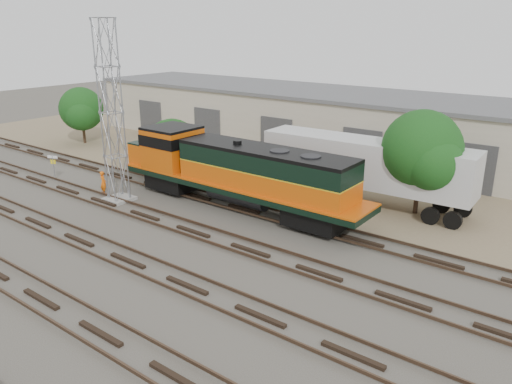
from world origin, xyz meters
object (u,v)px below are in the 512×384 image
Objects in this scene: signal_tower at (112,117)px; semi_trailer at (369,165)px; locomotive at (234,170)px; worker at (103,183)px.

semi_trailer is (13.16, 9.15, -2.89)m from signal_tower.
worker is (-8.60, -3.40, -1.60)m from locomotive.
worker is 0.12× the size of semi_trailer.
locomotive is 1.29× the size of semi_trailer.
signal_tower is (-6.80, -3.55, 3.08)m from locomotive.
signal_tower is at bearing -169.91° from worker.
semi_trailer is (6.36, 5.59, 0.19)m from locomotive.
signal_tower reaches higher than worker.
semi_trailer is (14.96, 8.99, 1.79)m from worker.
locomotive is 8.47m from semi_trailer.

